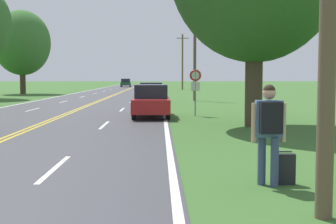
% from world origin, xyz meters
% --- Properties ---
extents(hitchhiker_person, '(0.62, 0.44, 1.84)m').
position_xyz_m(hitchhiker_person, '(6.87, 5.86, 1.12)').
color(hitchhiker_person, '#38476B').
rests_on(hitchhiker_person, ground).
extents(suitcase, '(0.39, 0.16, 0.62)m').
position_xyz_m(suitcase, '(7.19, 5.99, 0.28)').
color(suitcase, black).
rests_on(suitcase, ground).
extents(traffic_sign, '(0.60, 0.10, 2.34)m').
position_xyz_m(traffic_sign, '(6.71, 21.01, 1.76)').
color(traffic_sign, gray).
rests_on(traffic_sign, ground).
extents(utility_pole_midground, '(1.80, 0.24, 7.44)m').
position_xyz_m(utility_pole_midground, '(7.81, 36.11, 3.87)').
color(utility_pole_midground, brown).
rests_on(utility_pole_midground, ground).
extents(utility_pole_far, '(1.80, 0.24, 8.35)m').
position_xyz_m(utility_pole_far, '(8.36, 68.27, 4.33)').
color(utility_pole_far, brown).
rests_on(utility_pole_far, ground).
extents(tree_behind_sign, '(6.43, 6.43, 9.54)m').
position_xyz_m(tree_behind_sign, '(-10.78, 51.51, 5.82)').
color(tree_behind_sign, '#473828').
rests_on(tree_behind_sign, ground).
extents(car_red_sedan_mid_far, '(1.80, 4.65, 1.59)m').
position_xyz_m(car_red_sedan_mid_far, '(4.50, 20.47, 0.80)').
color(car_red_sedan_mid_far, black).
rests_on(car_red_sedan_mid_far, ground).
extents(car_white_van_receding, '(1.83, 4.67, 1.54)m').
position_xyz_m(car_white_van_receding, '(4.29, 33.32, 0.81)').
color(car_white_van_receding, black).
rests_on(car_white_van_receding, ground).
extents(car_dark_green_sedan_distant, '(2.12, 4.79, 1.60)m').
position_xyz_m(car_dark_green_sedan_distant, '(-1.71, 89.30, 0.82)').
color(car_dark_green_sedan_distant, black).
rests_on(car_dark_green_sedan_distant, ground).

